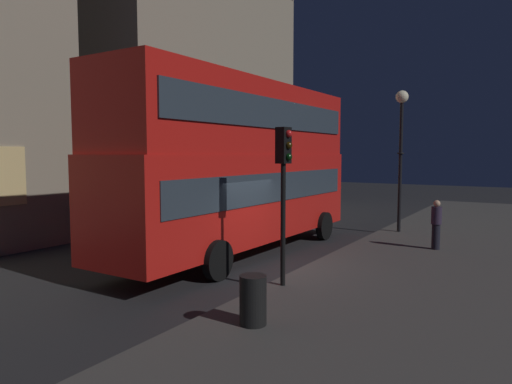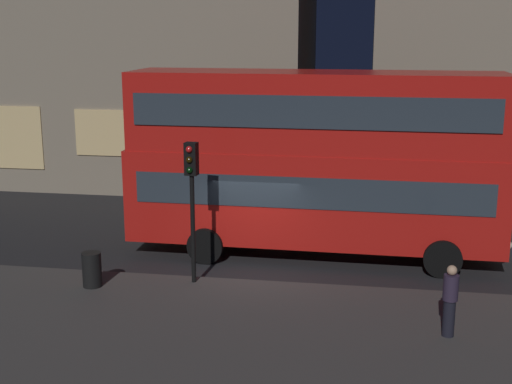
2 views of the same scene
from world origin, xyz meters
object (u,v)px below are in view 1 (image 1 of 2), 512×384
Objects in this scene: pedestrian at (436,224)px; litter_bin at (253,300)px; street_lamp at (401,129)px; traffic_light_far_side at (297,160)px; double_decker_bus at (241,160)px; traffic_light_near_kerb at (284,172)px.

litter_bin is at bearing 82.43° from pedestrian.
street_lamp is 3.46× the size of pedestrian.
pedestrian is (-2.91, -1.95, -3.28)m from street_lamp.
traffic_light_far_side is at bearing 58.58° from street_lamp.
double_decker_bus is 7.13m from litter_bin.
traffic_light_far_side is at bearing 31.75° from traffic_light_near_kerb.
street_lamp is at bearing 47.52° from traffic_light_far_side.
traffic_light_near_kerb is at bearing -132.29° from double_decker_bus.
traffic_light_far_side is 2.48× the size of pedestrian.
double_decker_bus is 4.27m from traffic_light_near_kerb.
street_lamp is at bearing 1.75° from litter_bin.
traffic_light_far_side is at bearing 23.86° from litter_bin.
pedestrian reaches higher than litter_bin.
pedestrian is at bearing -56.93° from double_decker_bus.
street_lamp is at bearing 4.20° from traffic_light_near_kerb.
double_decker_bus is 1.97× the size of street_lamp.
traffic_light_near_kerb is 9.37m from street_lamp.
traffic_light_far_side is (10.43, 3.18, -0.16)m from double_decker_bus.
street_lamp is at bearing -28.05° from double_decker_bus.
litter_bin is (-5.46, -3.85, -2.50)m from double_decker_bus.
traffic_light_far_side is 7.92m from street_lamp.
double_decker_bus is at bearing 35.18° from litter_bin.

